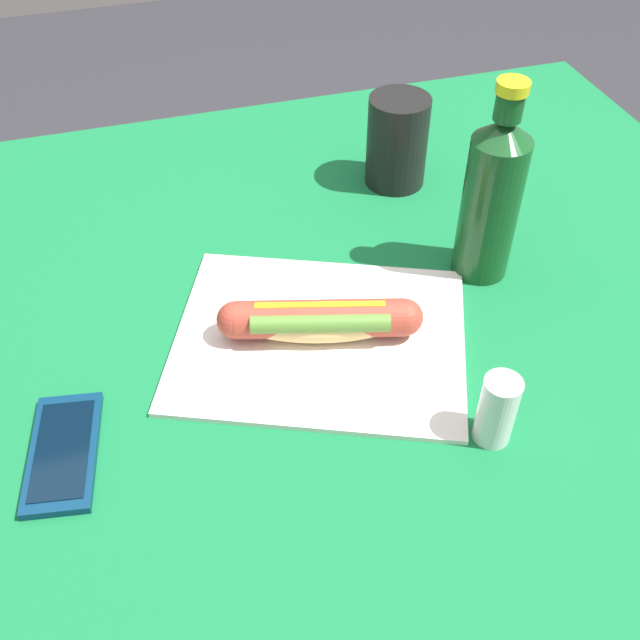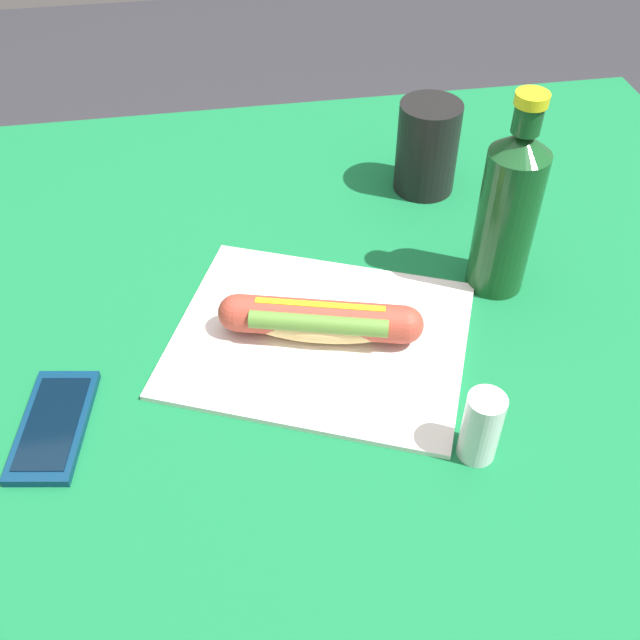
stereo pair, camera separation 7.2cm
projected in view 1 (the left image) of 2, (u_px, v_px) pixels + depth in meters
The scene contains 8 objects.
ground_plane at pixel (330, 602), 1.38m from camera, with size 6.00×6.00×0.00m, color #2D2D33.
dining_table at pixel (334, 377), 0.94m from camera, with size 1.15×0.96×0.76m.
paper_wrapper at pixel (320, 338), 0.81m from camera, with size 0.31×0.25×0.01m, color silver.
hot_dog at pixel (320, 320), 0.79m from camera, with size 0.21×0.09×0.05m.
cell_phone at pixel (63, 452), 0.70m from camera, with size 0.08×0.14×0.01m.
soda_bottle at pixel (492, 196), 0.82m from camera, with size 0.07×0.07×0.24m.
drinking_cup at pixel (397, 141), 0.99m from camera, with size 0.08×0.08×0.12m, color black.
salt_shaker at pixel (497, 410), 0.69m from camera, with size 0.04×0.04×0.08m, color silver.
Camera 1 is at (0.20, 0.60, 1.33)m, focal length 41.79 mm.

